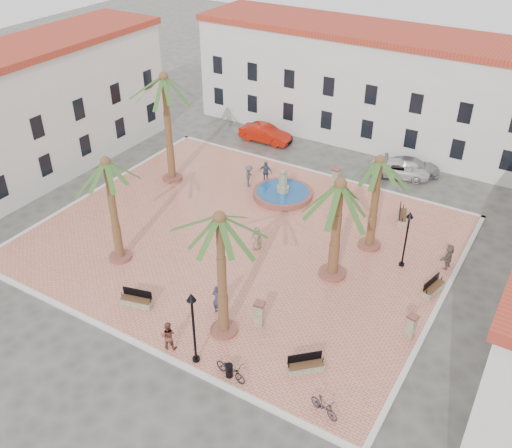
# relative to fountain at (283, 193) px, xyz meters

# --- Properties ---
(ground) EXTENTS (120.00, 120.00, 0.00)m
(ground) POSITION_rel_fountain_xyz_m (0.43, -6.19, -0.46)
(ground) COLOR #56544F
(ground) RESTS_ON ground
(plaza) EXTENTS (26.00, 22.00, 0.15)m
(plaza) POSITION_rel_fountain_xyz_m (0.43, -6.19, -0.38)
(plaza) COLOR #E08269
(plaza) RESTS_ON ground
(kerb_n) EXTENTS (26.30, 0.30, 0.16)m
(kerb_n) POSITION_rel_fountain_xyz_m (0.43, 4.81, -0.38)
(kerb_n) COLOR silver
(kerb_n) RESTS_ON ground
(kerb_s) EXTENTS (26.30, 0.30, 0.16)m
(kerb_s) POSITION_rel_fountain_xyz_m (0.43, -17.19, -0.38)
(kerb_s) COLOR silver
(kerb_s) RESTS_ON ground
(kerb_e) EXTENTS (0.30, 22.30, 0.16)m
(kerb_e) POSITION_rel_fountain_xyz_m (13.43, -6.19, -0.38)
(kerb_e) COLOR silver
(kerb_e) RESTS_ON ground
(kerb_w) EXTENTS (0.30, 22.30, 0.16)m
(kerb_w) POSITION_rel_fountain_xyz_m (-12.57, -6.19, -0.38)
(kerb_w) COLOR silver
(kerb_w) RESTS_ON ground
(building_north) EXTENTS (30.40, 7.40, 9.50)m
(building_north) POSITION_rel_fountain_xyz_m (0.43, 13.80, 4.31)
(building_north) COLOR silver
(building_north) RESTS_ON ground
(building_west) EXTENTS (6.40, 24.40, 10.00)m
(building_west) POSITION_rel_fountain_xyz_m (-18.56, -6.19, 4.56)
(building_west) COLOR silver
(building_west) RESTS_ON ground
(fountain) EXTENTS (4.41, 4.41, 2.28)m
(fountain) POSITION_rel_fountain_xyz_m (0.00, 0.00, 0.00)
(fountain) COLOR #9B5345
(fountain) RESTS_ON plaza
(palm_nw) EXTENTS (4.92, 4.92, 8.55)m
(palm_nw) POSITION_rel_fountain_xyz_m (-8.67, -2.13, 7.04)
(palm_nw) COLOR #9B5345
(palm_nw) RESTS_ON plaza
(palm_sw) EXTENTS (4.58, 4.58, 7.06)m
(palm_sw) POSITION_rel_fountain_xyz_m (-4.99, -12.05, 5.67)
(palm_sw) COLOR #9B5345
(palm_sw) RESTS_ON plaza
(palm_s) EXTENTS (4.71, 4.71, 7.49)m
(palm_s) POSITION_rel_fountain_xyz_m (4.26, -14.14, 6.06)
(palm_s) COLOR #9B5345
(palm_s) RESTS_ON plaza
(palm_e) EXTENTS (5.37, 5.37, 6.62)m
(palm_e) POSITION_rel_fountain_xyz_m (7.12, -6.70, 5.11)
(palm_e) COLOR #9B5345
(palm_e) RESTS_ON plaza
(palm_ne) EXTENTS (4.73, 4.73, 6.51)m
(palm_ne) POSITION_rel_fountain_xyz_m (7.90, -2.71, 5.12)
(palm_ne) COLOR #9B5345
(palm_ne) RESTS_ON plaza
(bench_s) EXTENTS (1.94, 1.02, 0.98)m
(bench_s) POSITION_rel_fountain_xyz_m (-1.11, -14.94, -0.03)
(bench_s) COLOR gray
(bench_s) RESTS_ON plaza
(bench_se) EXTENTS (1.73, 1.68, 0.97)m
(bench_se) POSITION_rel_fountain_xyz_m (9.22, -14.38, -0.04)
(bench_se) COLOR gray
(bench_se) RESTS_ON plaza
(bench_e) EXTENTS (0.94, 1.84, 0.93)m
(bench_e) POSITION_rel_fountain_xyz_m (12.81, -5.21, -0.05)
(bench_e) COLOR gray
(bench_e) RESTS_ON plaza
(bench_ne) EXTENTS (1.07, 1.93, 0.98)m
(bench_ne) POSITION_rel_fountain_xyz_m (8.67, 1.41, -0.03)
(bench_ne) COLOR gray
(bench_ne) RESTS_ON plaza
(lamppost_s) EXTENTS (0.47, 0.47, 4.34)m
(lamppost_s) POSITION_rel_fountain_xyz_m (4.22, -16.59, 2.63)
(lamppost_s) COLOR black
(lamppost_s) RESTS_ON plaza
(lamppost_e) EXTENTS (0.42, 0.42, 3.88)m
(lamppost_e) POSITION_rel_fountain_xyz_m (10.40, -3.63, 2.32)
(lamppost_e) COLOR black
(lamppost_e) RESTS_ON plaza
(bollard_se) EXTENTS (0.65, 0.65, 1.56)m
(bollard_se) POSITION_rel_fountain_xyz_m (5.62, -12.77, 0.50)
(bollard_se) COLOR gray
(bollard_se) RESTS_ON plaza
(bollard_n) EXTENTS (0.58, 0.58, 1.52)m
(bollard_n) POSITION_rel_fountain_xyz_m (2.70, 3.36, 0.48)
(bollard_n) COLOR gray
(bollard_n) RESTS_ON plaza
(bollard_e) EXTENTS (0.62, 0.62, 1.42)m
(bollard_e) POSITION_rel_fountain_xyz_m (12.83, -9.40, 0.43)
(bollard_e) COLOR gray
(bollard_e) RESTS_ON plaza
(litter_bin) EXTENTS (0.38, 0.38, 0.73)m
(litter_bin) POSITION_rel_fountain_xyz_m (6.21, -16.59, 0.06)
(litter_bin) COLOR black
(litter_bin) RESTS_ON plaza
(cyclist_a) EXTENTS (0.71, 0.49, 1.89)m
(cyclist_a) POSITION_rel_fountain_xyz_m (3.17, -13.11, 0.64)
(cyclist_a) COLOR #2D2F47
(cyclist_a) RESTS_ON plaza
(bicycle_a) EXTENTS (1.93, 0.94, 0.97)m
(bicycle_a) POSITION_rel_fountain_xyz_m (6.30, -16.59, 0.18)
(bicycle_a) COLOR black
(bicycle_a) RESTS_ON plaza
(cyclist_b) EXTENTS (0.99, 0.89, 1.67)m
(cyclist_b) POSITION_rel_fountain_xyz_m (2.51, -16.59, 0.52)
(cyclist_b) COLOR brown
(cyclist_b) RESTS_ON plaza
(bicycle_b) EXTENTS (1.66, 0.91, 0.96)m
(bicycle_b) POSITION_rel_fountain_xyz_m (11.10, -16.23, 0.17)
(bicycle_b) COLOR black
(bicycle_b) RESTS_ON plaza
(pedestrian_fountain_a) EXTENTS (0.82, 0.58, 1.60)m
(pedestrian_fountain_a) POSITION_rel_fountain_xyz_m (1.81, -6.73, 0.49)
(pedestrian_fountain_a) COLOR #7B6B53
(pedestrian_fountain_a) RESTS_ON plaza
(pedestrian_fountain_b) EXTENTS (1.11, 0.65, 1.77)m
(pedestrian_fountain_b) POSITION_rel_fountain_xyz_m (-2.21, 1.22, 0.58)
(pedestrian_fountain_b) COLOR #384B5F
(pedestrian_fountain_b) RESTS_ON plaza
(pedestrian_north) EXTENTS (0.97, 1.29, 1.77)m
(pedestrian_north) POSITION_rel_fountain_xyz_m (-2.94, 0.01, 0.58)
(pedestrian_north) COLOR #4C4C52
(pedestrian_north) RESTS_ON plaza
(pedestrian_east) EXTENTS (0.74, 1.60, 1.66)m
(pedestrian_east) POSITION_rel_fountain_xyz_m (12.83, -2.42, 0.52)
(pedestrian_east) COLOR #695951
(pedestrian_east) RESTS_ON plaza
(car_black) EXTENTS (3.79, 1.92, 1.24)m
(car_black) POSITION_rel_fountain_xyz_m (-5.61, 8.30, 0.16)
(car_black) COLOR black
(car_black) RESTS_ON ground
(car_red) EXTENTS (4.71, 1.80, 1.53)m
(car_red) POSITION_rel_fountain_xyz_m (-6.16, 7.91, 0.31)
(car_red) COLOR #BB190A
(car_red) RESTS_ON ground
(car_silver) EXTENTS (4.78, 3.09, 1.29)m
(car_silver) POSITION_rel_fountain_xyz_m (6.89, 8.77, 0.18)
(car_silver) COLOR #9A9AA2
(car_silver) RESTS_ON ground
(car_white) EXTENTS (5.05, 3.23, 1.30)m
(car_white) POSITION_rel_fountain_xyz_m (6.28, 7.85, 0.19)
(car_white) COLOR silver
(car_white) RESTS_ON ground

